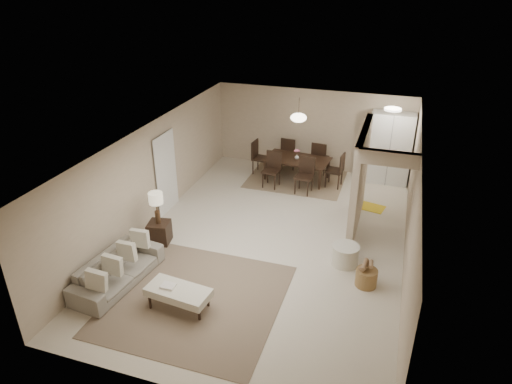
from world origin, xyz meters
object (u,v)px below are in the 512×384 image
(pantry_cabinet, at_px, (390,148))
(ottoman_bench, at_px, (178,293))
(round_pouf, at_px, (345,255))
(wicker_basket, at_px, (366,278))
(dining_table, at_px, (296,169))
(side_table, at_px, (159,232))
(sofa, at_px, (117,270))

(pantry_cabinet, distance_m, ottoman_bench, 7.74)
(ottoman_bench, height_order, round_pouf, round_pouf)
(pantry_cabinet, relative_size, wicker_basket, 4.87)
(pantry_cabinet, height_order, dining_table, pantry_cabinet)
(ottoman_bench, xyz_separation_m, side_table, (-1.45, 1.91, -0.09))
(pantry_cabinet, distance_m, dining_table, 2.76)
(wicker_basket, bearing_deg, dining_table, 119.16)
(ottoman_bench, bearing_deg, pantry_cabinet, 70.72)
(pantry_cabinet, xyz_separation_m, ottoman_bench, (-3.30, -6.97, -0.71))
(pantry_cabinet, xyz_separation_m, wicker_basket, (-0.05, -5.21, -0.87))
(ottoman_bench, xyz_separation_m, round_pouf, (2.74, 2.36, -0.12))
(wicker_basket, height_order, dining_table, dining_table)
(sofa, xyz_separation_m, round_pouf, (4.24, 2.06, -0.08))
(wicker_basket, relative_size, dining_table, 0.23)
(pantry_cabinet, relative_size, dining_table, 1.12)
(sofa, distance_m, dining_table, 6.38)
(pantry_cabinet, xyz_separation_m, sofa, (-4.80, -6.67, -0.75))
(ottoman_bench, distance_m, round_pouf, 3.62)
(side_table, bearing_deg, dining_table, 63.50)
(round_pouf, height_order, dining_table, dining_table)
(side_table, xyz_separation_m, wicker_basket, (4.70, -0.15, -0.08))
(ottoman_bench, distance_m, side_table, 2.40)
(side_table, height_order, dining_table, dining_table)
(sofa, bearing_deg, dining_table, -14.27)
(pantry_cabinet, distance_m, round_pouf, 4.71)
(side_table, height_order, round_pouf, side_table)
(sofa, xyz_separation_m, side_table, (0.05, 1.61, -0.04))
(pantry_cabinet, relative_size, side_table, 4.07)
(sofa, relative_size, side_table, 4.01)
(pantry_cabinet, bearing_deg, round_pouf, -96.88)
(sofa, relative_size, wicker_basket, 4.80)
(dining_table, bearing_deg, wicker_basket, -54.68)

